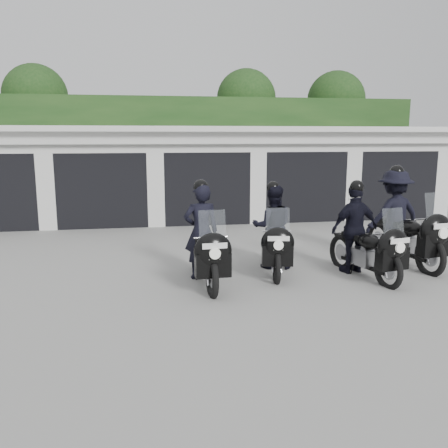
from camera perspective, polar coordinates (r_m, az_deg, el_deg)
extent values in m
plane|color=gray|center=(9.24, 2.60, -6.35)|extent=(80.00, 80.00, 0.00)
cube|color=silver|center=(17.29, -3.32, 6.29)|extent=(16.00, 6.00, 2.80)
cube|color=silver|center=(17.04, -3.30, 11.21)|extent=(16.40, 6.80, 0.16)
cube|color=silver|center=(14.02, -1.89, 10.42)|extent=(16.40, 0.12, 0.40)
cube|color=black|center=(14.47, -1.96, 0.35)|extent=(16.00, 0.06, 0.24)
cube|color=black|center=(16.01, -25.23, 3.88)|extent=(2.60, 2.60, 2.20)
cube|color=silver|center=(14.61, -20.54, 4.85)|extent=(0.50, 0.50, 2.80)
cube|color=black|center=(15.47, -14.08, 4.37)|extent=(2.60, 2.60, 2.20)
cube|color=silver|center=(14.34, -14.66, 9.49)|extent=(2.60, 0.50, 0.60)
cube|color=silver|center=(14.35, -8.25, 5.32)|extent=(0.50, 0.50, 2.80)
cube|color=black|center=(15.53, -2.58, 4.70)|extent=(2.60, 2.60, 2.20)
cube|color=silver|center=(14.41, -2.11, 9.82)|extent=(2.60, 0.50, 0.60)
cube|color=silver|center=(14.75, 3.93, 5.54)|extent=(0.50, 0.50, 2.80)
cube|color=black|center=(16.20, 8.41, 4.84)|extent=(2.60, 2.60, 2.20)
cube|color=silver|center=(15.13, 9.78, 9.71)|extent=(2.60, 0.50, 0.60)
cube|color=silver|center=(15.76, 15.01, 5.53)|extent=(0.50, 0.50, 2.80)
cube|color=black|center=(17.41, 18.20, 4.82)|extent=(2.60, 2.60, 2.20)
cube|color=silver|center=(16.42, 20.19, 9.28)|extent=(2.60, 0.50, 0.60)
cube|color=silver|center=(17.28, 24.45, 5.36)|extent=(0.50, 0.50, 2.80)
cube|color=#183714|center=(21.23, -4.54, 9.09)|extent=(20.00, 2.00, 4.30)
sphere|color=#183714|center=(23.17, -21.73, 14.09)|extent=(2.80, 2.80, 2.80)
cylinder|color=black|center=(23.13, -21.26, 7.29)|extent=(0.24, 0.24, 3.30)
sphere|color=#183714|center=(23.22, 2.68, 14.79)|extent=(2.80, 2.80, 2.80)
cylinder|color=black|center=(23.18, 2.62, 8.00)|extent=(0.24, 0.24, 3.30)
sphere|color=#183714|center=(24.56, 13.32, 14.30)|extent=(2.80, 2.80, 2.80)
cylinder|color=black|center=(24.53, 13.05, 7.88)|extent=(0.24, 0.24, 3.30)
torus|color=black|center=(8.09, -1.45, -6.45)|extent=(0.15, 0.76, 0.75)
torus|color=black|center=(9.50, -3.17, -3.88)|extent=(0.15, 0.76, 0.75)
cube|color=#97979B|center=(8.79, -2.41, -4.57)|extent=(0.30, 0.58, 0.33)
cube|color=black|center=(8.82, -2.38, -5.64)|extent=(0.15, 1.34, 0.06)
ellipsoid|color=black|center=(8.54, -2.22, -2.60)|extent=(0.36, 0.61, 0.30)
cube|color=black|center=(8.96, -2.73, -1.84)|extent=(0.30, 0.58, 0.10)
ellipsoid|color=black|center=(7.88, -1.36, -3.25)|extent=(0.67, 0.37, 0.62)
cube|color=black|center=(7.94, -1.35, -4.91)|extent=(0.61, 0.26, 0.41)
cube|color=#B2BFC6|center=(7.82, -1.41, -0.26)|extent=(0.46, 0.14, 0.53)
cylinder|color=silver|center=(8.04, -1.65, -1.62)|extent=(0.58, 0.06, 0.03)
cube|color=silver|center=(7.69, -1.11, -2.66)|extent=(0.41, 0.04, 0.09)
cube|color=silver|center=(7.76, -1.15, -3.94)|extent=(0.19, 0.02, 0.10)
imported|color=black|center=(8.95, -2.76, -0.92)|extent=(0.68, 0.47, 1.81)
sphere|color=black|center=(8.82, -2.81, 4.49)|extent=(0.28, 0.28, 0.28)
torus|color=black|center=(8.89, 6.35, -5.05)|extent=(0.23, 0.72, 0.71)
torus|color=black|center=(10.25, 5.59, -2.94)|extent=(0.23, 0.72, 0.71)
cube|color=#97979B|center=(9.57, 5.94, -3.49)|extent=(0.35, 0.57, 0.31)
cube|color=black|center=(9.59, 5.93, -4.43)|extent=(0.30, 1.26, 0.06)
ellipsoid|color=black|center=(9.33, 6.07, -1.76)|extent=(0.41, 0.61, 0.28)
cube|color=black|center=(9.74, 5.85, -1.12)|extent=(0.35, 0.57, 0.10)
ellipsoid|color=black|center=(8.70, 6.46, -2.28)|extent=(0.66, 0.43, 0.59)
cube|color=black|center=(8.75, 6.43, -3.71)|extent=(0.60, 0.31, 0.39)
cube|color=#B2BFC6|center=(8.65, 6.50, 0.29)|extent=(0.44, 0.19, 0.50)
cylinder|color=silver|center=(8.86, 6.36, -0.89)|extent=(0.54, 0.12, 0.03)
cube|color=silver|center=(8.52, 6.59, -1.76)|extent=(0.39, 0.08, 0.09)
cube|color=silver|center=(8.58, 6.55, -2.86)|extent=(0.18, 0.05, 0.10)
imported|color=black|center=(9.73, 5.85, -0.33)|extent=(0.94, 0.79, 1.71)
sphere|color=black|center=(9.61, 5.94, 4.38)|extent=(0.26, 0.26, 0.26)
torus|color=black|center=(9.03, 19.15, -5.28)|extent=(0.26, 0.74, 0.73)
torus|color=black|center=(10.13, 13.87, -3.30)|extent=(0.26, 0.74, 0.73)
cube|color=#97979B|center=(9.57, 16.30, -3.80)|extent=(0.37, 0.59, 0.32)
cube|color=black|center=(9.59, 16.32, -4.76)|extent=(0.34, 1.30, 0.06)
ellipsoid|color=black|center=(9.36, 17.04, -2.01)|extent=(0.44, 0.63, 0.29)
cube|color=black|center=(9.69, 15.48, -1.38)|extent=(0.37, 0.59, 0.10)
ellipsoid|color=black|center=(8.86, 19.67, -2.46)|extent=(0.69, 0.45, 0.60)
cube|color=black|center=(8.91, 19.57, -3.91)|extent=(0.62, 0.33, 0.40)
cube|color=#B2BFC6|center=(8.81, 19.70, 0.13)|extent=(0.46, 0.20, 0.51)
cylinder|color=silver|center=(8.97, 18.90, -1.07)|extent=(0.56, 0.14, 0.03)
cube|color=silver|center=(8.71, 20.45, -1.91)|extent=(0.40, 0.10, 0.09)
cube|color=silver|center=(8.77, 20.24, -3.03)|extent=(0.18, 0.05, 0.10)
imported|color=black|center=(9.68, 15.45, -0.56)|extent=(1.13, 0.79, 1.76)
sphere|color=black|center=(9.56, 15.69, 4.31)|extent=(0.27, 0.27, 0.27)
torus|color=black|center=(10.14, 23.55, -3.65)|extent=(0.25, 0.84, 0.83)
torus|color=black|center=(11.36, 18.08, -1.83)|extent=(0.25, 0.84, 0.83)
cube|color=#97979B|center=(10.74, 20.61, -2.25)|extent=(0.39, 0.66, 0.36)
cube|color=black|center=(10.76, 20.62, -3.22)|extent=(0.32, 1.47, 0.07)
ellipsoid|color=black|center=(10.52, 21.40, -0.42)|extent=(0.46, 0.70, 0.33)
cube|color=black|center=(10.88, 19.78, 0.16)|extent=(0.39, 0.66, 0.11)
ellipsoid|color=black|center=(9.96, 24.11, -0.80)|extent=(0.76, 0.48, 0.68)
cube|color=black|center=(10.01, 24.00, -2.26)|extent=(0.69, 0.35, 0.45)
cube|color=#B2BFC6|center=(9.92, 24.18, 1.80)|extent=(0.51, 0.21, 0.58)
cylinder|color=silver|center=(10.09, 23.34, 0.57)|extent=(0.63, 0.13, 0.03)
cube|color=silver|center=(9.80, 24.93, -0.23)|extent=(0.45, 0.09, 0.10)
cube|color=silver|center=(9.86, 24.70, -1.35)|extent=(0.20, 0.05, 0.11)
imported|color=black|center=(10.87, 19.76, 0.98)|extent=(1.37, 0.85, 1.99)
sphere|color=black|center=(10.77, 20.07, 5.87)|extent=(0.31, 0.31, 0.31)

